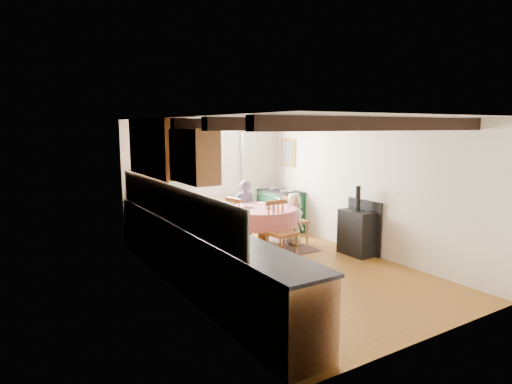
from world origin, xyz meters
TOP-DOWN VIEW (x-y plane):
  - floor at (0.00, 0.00)m, footprint 3.60×5.50m
  - ceiling at (0.00, 0.00)m, footprint 3.60×5.50m
  - wall_back at (0.00, 2.75)m, footprint 3.60×0.00m
  - wall_front at (0.00, -2.75)m, footprint 3.60×0.00m
  - wall_left at (-1.80, 0.00)m, footprint 0.00×5.50m
  - wall_right at (1.80, 0.00)m, footprint 0.00×5.50m
  - beam_a at (0.00, -2.00)m, footprint 3.60×0.16m
  - beam_b at (0.00, -1.00)m, footprint 3.60×0.16m
  - beam_c at (0.00, 0.00)m, footprint 3.60×0.16m
  - beam_d at (0.00, 1.00)m, footprint 3.60×0.16m
  - beam_e at (0.00, 2.00)m, footprint 3.60×0.16m
  - splash_left at (-1.78, 0.30)m, footprint 0.02×4.50m
  - splash_back at (-1.00, 2.73)m, footprint 1.40×0.02m
  - base_cabinet_left at (-1.50, 0.00)m, footprint 0.60×5.30m
  - base_cabinet_back at (-1.05, 2.45)m, footprint 1.30×0.60m
  - worktop_left at (-1.48, 0.00)m, footprint 0.64×5.30m
  - worktop_back at (-1.05, 2.43)m, footprint 1.30×0.64m
  - wall_cabinet_glass at (-1.63, 1.20)m, footprint 0.34×1.80m
  - wall_cabinet_solid at (-1.63, -0.30)m, footprint 0.34×0.90m
  - window_frame at (0.10, 2.73)m, footprint 1.34×0.03m
  - window_pane at (0.10, 2.74)m, footprint 1.20×0.01m
  - curtain_left at (-0.75, 2.65)m, footprint 0.35×0.10m
  - curtain_right at (0.95, 2.65)m, footprint 0.35×0.10m
  - curtain_rod at (0.10, 2.65)m, footprint 2.00×0.03m
  - wall_picture at (1.77, 2.30)m, footprint 0.04×0.50m
  - wall_plate at (1.05, 2.72)m, footprint 0.30×0.02m
  - rug at (0.32, 1.09)m, footprint 1.75×1.36m
  - dining_table at (0.32, 1.09)m, footprint 1.31×1.31m
  - chair_near at (0.24, 0.35)m, footprint 0.48×0.50m
  - chair_left at (-0.40, 1.17)m, footprint 0.52×0.51m
  - chair_right at (1.09, 1.09)m, footprint 0.45×0.44m
  - aga_range at (1.47, 2.14)m, footprint 0.64×0.98m
  - cast_iron_stove at (1.58, -0.07)m, footprint 0.37×0.62m
  - child_far at (0.35, 1.80)m, footprint 0.51×0.40m
  - child_right at (1.01, 1.04)m, footprint 0.38×0.53m
  - bowl_a at (0.10, 1.26)m, footprint 0.28×0.28m
  - bowl_b at (0.37, 0.98)m, footprint 0.19×0.19m
  - cup at (0.34, 0.75)m, footprint 0.13×0.13m
  - canister_tall at (-1.21, 2.42)m, footprint 0.16×0.16m
  - canister_wide at (-0.91, 2.44)m, footprint 0.16×0.16m

SIDE VIEW (x-z plane):
  - floor at x=0.00m, z-range 0.00..0.00m
  - rug at x=0.32m, z-range 0.00..0.01m
  - dining_table at x=0.32m, z-range 0.00..0.79m
  - base_cabinet_left at x=-1.50m, z-range 0.00..0.88m
  - base_cabinet_back at x=-1.05m, z-range 0.00..0.88m
  - aga_range at x=1.47m, z-range 0.00..0.91m
  - chair_right at x=1.09m, z-range 0.00..0.95m
  - chair_left at x=-0.40m, z-range 0.00..1.01m
  - child_right at x=1.01m, z-range 0.00..1.02m
  - chair_near at x=0.24m, z-range 0.00..1.03m
  - child_far at x=0.35m, z-range 0.00..1.24m
  - cast_iron_stove at x=1.58m, z-range 0.00..1.24m
  - bowl_a at x=0.10m, z-range 0.79..0.84m
  - bowl_b at x=0.37m, z-range 0.79..0.84m
  - cup at x=0.34m, z-range 0.79..0.88m
  - worktop_left at x=-1.48m, z-range 0.88..0.92m
  - worktop_back at x=-1.05m, z-range 0.88..0.92m
  - canister_wide at x=-0.91m, z-range 0.92..1.10m
  - canister_tall at x=-1.21m, z-range 0.92..1.19m
  - curtain_left at x=-0.75m, z-range 0.05..2.15m
  - curtain_right at x=0.95m, z-range 0.05..2.15m
  - wall_back at x=0.00m, z-range 0.00..2.40m
  - wall_front at x=0.00m, z-range 0.00..2.40m
  - wall_left at x=-1.80m, z-range 0.00..2.40m
  - wall_right at x=1.80m, z-range 0.00..2.40m
  - splash_left at x=-1.78m, z-range 0.92..1.48m
  - splash_back at x=-1.00m, z-range 0.92..1.48m
  - window_frame at x=0.10m, z-range 0.83..2.37m
  - window_pane at x=0.10m, z-range 0.90..2.30m
  - wall_picture at x=1.77m, z-range 1.40..2.00m
  - wall_plate at x=1.05m, z-range 1.55..1.85m
  - wall_cabinet_solid at x=-1.63m, z-range 1.55..2.25m
  - wall_cabinet_glass at x=-1.63m, z-range 1.50..2.40m
  - curtain_rod at x=0.10m, z-range 2.19..2.22m
  - beam_a at x=0.00m, z-range 2.23..2.39m
  - beam_b at x=0.00m, z-range 2.23..2.39m
  - beam_c at x=0.00m, z-range 2.23..2.39m
  - beam_d at x=0.00m, z-range 2.23..2.39m
  - beam_e at x=0.00m, z-range 2.23..2.39m
  - ceiling at x=0.00m, z-range 2.40..2.40m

